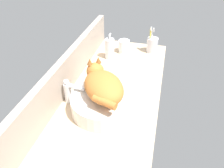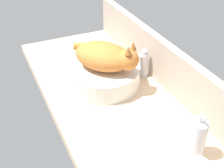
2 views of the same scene
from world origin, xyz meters
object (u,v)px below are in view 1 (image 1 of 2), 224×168
sink_basin (104,103)px  water_glass (124,47)px  toothbrush_cup (152,45)px  soap_dispenser (110,49)px  faucet (69,90)px  cat (103,85)px

sink_basin → water_glass: 61.65cm
sink_basin → toothbrush_cup: bearing=-13.5°
soap_dispenser → sink_basin: bearing=-168.0°
sink_basin → faucet: bearing=86.0°
cat → toothbrush_cup: bearing=-14.4°
cat → water_glass: cat is taller
soap_dispenser → water_glass: soap_dispenser is taller
sink_basin → cat: cat is taller
cat → soap_dispenser: cat is taller
cat → faucet: bearing=89.2°
faucet → water_glass: size_ratio=1.50×
faucet → water_glass: faucet is taller
cat → water_glass: size_ratio=3.33×
toothbrush_cup → sink_basin: bearing=166.5°
sink_basin → water_glass: bearing=2.9°
toothbrush_cup → water_glass: 19.98cm
soap_dispenser → toothbrush_cup: (15.98, -26.88, -1.53)cm
sink_basin → water_glass: (61.57, 3.10, -0.24)cm
faucet → soap_dispenser: size_ratio=0.80×
toothbrush_cup → water_glass: toothbrush_cup is taller
faucet → cat: bearing=-90.8°
soap_dispenser → water_glass: size_ratio=1.88×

